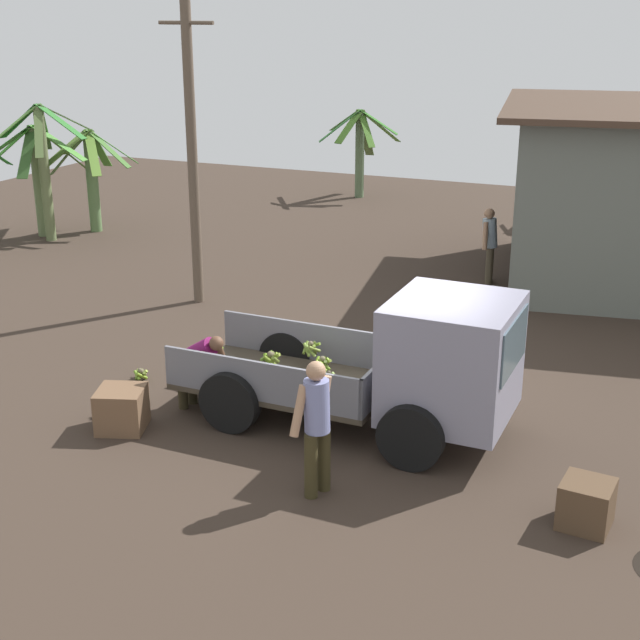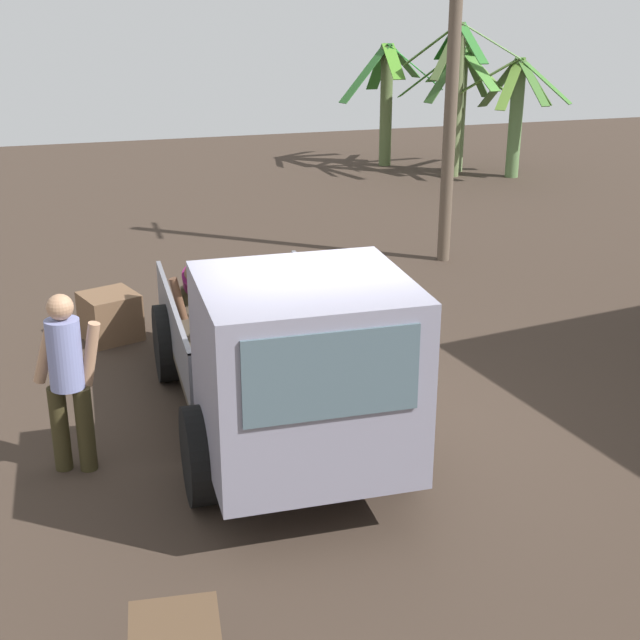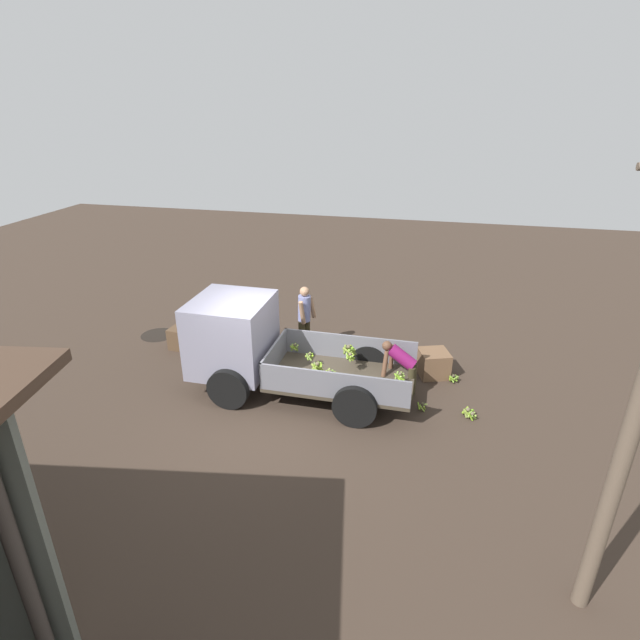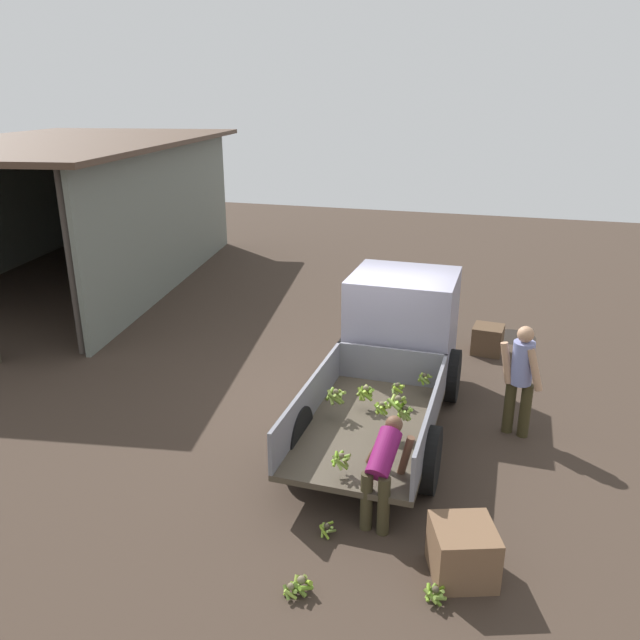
{
  "view_description": "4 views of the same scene",
  "coord_description": "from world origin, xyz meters",
  "views": [
    {
      "loc": [
        3.63,
        -11.07,
        5.52
      ],
      "look_at": [
        -1.01,
        -0.27,
        1.39
      ],
      "focal_mm": 50.0,
      "sensor_mm": 36.0,
      "label": 1
    },
    {
      "loc": [
        7.42,
        -2.24,
        4.24
      ],
      "look_at": [
        0.23,
        -0.18,
        1.36
      ],
      "focal_mm": 50.0,
      "sensor_mm": 36.0,
      "label": 2
    },
    {
      "loc": [
        -3.01,
        8.38,
        5.79
      ],
      "look_at": [
        -0.86,
        -0.91,
        1.56
      ],
      "focal_mm": 28.0,
      "sensor_mm": 36.0,
      "label": 3
    },
    {
      "loc": [
        -8.72,
        -1.98,
        4.73
      ],
      "look_at": [
        -0.42,
        0.5,
        1.59
      ],
      "focal_mm": 35.0,
      "sensor_mm": 36.0,
      "label": 4
    }
  ],
  "objects": [
    {
      "name": "banana_palm_0",
      "position": [
        -11.16,
        6.25,
        1.83
      ],
      "size": [
        2.56,
        2.23,
        3.35
      ],
      "color": "#637145",
      "rests_on": "ground"
    },
    {
      "name": "banana_palm_4",
      "position": [
        -5.97,
        14.36,
        1.47
      ],
      "size": [
        2.34,
        2.38,
        2.64
      ],
      "color": "#566D4A",
      "rests_on": "ground"
    },
    {
      "name": "banana_bunch_on_ground_1",
      "position": [
        -3.75,
        -1.68,
        0.1
      ],
      "size": [
        0.23,
        0.24,
        0.19
      ],
      "color": "#433C2B",
      "rests_on": "ground"
    },
    {
      "name": "person_foreground_visitor",
      "position": [
        -0.13,
        -2.42,
        0.94
      ],
      "size": [
        0.45,
        0.66,
        1.7
      ],
      "rotation": [
        0.0,
        0.0,
        2.83
      ],
      "color": "#352E18",
      "rests_on": "ground"
    },
    {
      "name": "banana_palm_2",
      "position": [
        -10.72,
        7.5,
        1.44
      ],
      "size": [
        2.47,
        2.21,
        2.62
      ],
      "color": "#597946",
      "rests_on": "ground"
    },
    {
      "name": "ground",
      "position": [
        0.0,
        0.0,
        0.0
      ],
      "size": [
        36.0,
        36.0,
        0.0
      ],
      "primitive_type": "plane",
      "color": "#392C23"
    },
    {
      "name": "wooden_crate_0",
      "position": [
        -3.29,
        -1.9,
        0.29
      ],
      "size": [
        0.81,
        0.81,
        0.59
      ],
      "primitive_type": "cube",
      "rotation": [
        0.0,
        0.0,
        5.05
      ],
      "color": "brown",
      "rests_on": "ground"
    },
    {
      "name": "utility_pole",
      "position": [
        -5.23,
        3.45,
        2.92
      ],
      "size": [
        1.12,
        0.2,
        5.71
      ],
      "color": "brown",
      "rests_on": "ground"
    },
    {
      "name": "banana_palm_1",
      "position": [
        1.13,
        14.06,
        1.73
      ],
      "size": [
        1.81,
        2.47,
        3.25
      ],
      "color": "#508442",
      "rests_on": "ground"
    },
    {
      "name": "wooden_crate_1",
      "position": [
        2.94,
        -1.88,
        0.27
      ],
      "size": [
        0.61,
        0.61,
        0.54
      ],
      "primitive_type": "cube",
      "rotation": [
        0.0,
        0.0,
        4.62
      ],
      "color": "#4F3A27",
      "rests_on": "ground"
    },
    {
      "name": "cargo_truck",
      "position": [
        0.52,
        -0.51,
        1.05
      ],
      "size": [
        4.7,
        2.05,
        2.0
      ],
      "rotation": [
        0.0,
        0.0,
        -0.01
      ],
      "color": "#41382C",
      "rests_on": "ground"
    },
    {
      "name": "banana_bunch_on_ground_3",
      "position": [
        -4.01,
        -0.38,
        0.11
      ],
      "size": [
        0.25,
        0.23,
        0.2
      ],
      "color": "brown",
      "rests_on": "ground"
    },
    {
      "name": "banana_bunch_on_ground_2",
      "position": [
        -3.11,
        -0.39,
        0.1
      ],
      "size": [
        0.21,
        0.21,
        0.18
      ],
      "color": "#443D2C",
      "rests_on": "ground"
    },
    {
      "name": "banana_palm_3",
      "position": [
        -11.66,
        6.56,
        1.55
      ],
      "size": [
        2.89,
        2.39,
        2.79
      ],
      "color": "#677B4C",
      "rests_on": "ground"
    },
    {
      "name": "person_worker_loading",
      "position": [
        -2.63,
        -0.91,
        0.72
      ],
      "size": [
        0.77,
        0.61,
        1.19
      ],
      "rotation": [
        0.0,
        0.0,
        -0.15
      ],
      "color": "#352F1C",
      "rests_on": "ground"
    },
    {
      "name": "banana_bunch_on_ground_0",
      "position": [
        -4.09,
        -0.3,
        0.09
      ],
      "size": [
        0.19,
        0.19,
        0.16
      ],
      "color": "brown",
      "rests_on": "ground"
    },
    {
      "name": "person_bystander_near_shed",
      "position": [
        -0.26,
        6.98,
        0.89
      ],
      "size": [
        0.41,
        0.62,
        1.6
      ],
      "rotation": [
        0.0,
        0.0,
        3.41
      ],
      "color": "#4C4331",
      "rests_on": "ground"
    }
  ]
}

